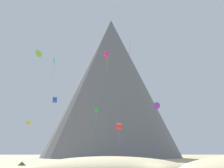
# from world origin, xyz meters

# --- Properties ---
(bush_mid_center) EXTENTS (3.42, 3.42, 0.48)m
(bush_mid_center) POSITION_xyz_m (-2.04, 21.43, 0.24)
(bush_mid_center) COLOR #386633
(bush_mid_center) RESTS_ON ground_plane
(bush_near_right) EXTENTS (2.08, 2.08, 0.65)m
(bush_near_right) POSITION_xyz_m (-18.43, 20.11, 0.32)
(bush_near_right) COLOR #386633
(bush_near_right) RESTS_ON ground_plane
(bush_near_left) EXTENTS (2.96, 2.96, 0.62)m
(bush_near_left) POSITION_xyz_m (-7.48, 6.48, 0.31)
(bush_near_left) COLOR #668C4C
(bush_near_left) RESTS_ON ground_plane
(rock_massif) EXTENTS (74.17, 74.17, 55.94)m
(rock_massif) POSITION_xyz_m (1.57, 80.89, 24.07)
(rock_massif) COLOR slate
(rock_massif) RESTS_ON ground_plane
(kite_yellow_low) EXTENTS (1.43, 1.29, 3.53)m
(kite_yellow_low) POSITION_xyz_m (-25.48, 54.93, 10.18)
(kite_yellow_low) COLOR yellow
(kite_blue_mid) EXTENTS (1.52, 1.60, 1.58)m
(kite_blue_mid) POSITION_xyz_m (-18.79, 59.84, 17.92)
(kite_blue_mid) COLOR blue
(kite_lime_high) EXTENTS (2.11, 2.14, 2.28)m
(kite_lime_high) POSITION_xyz_m (-22.97, 51.29, 29.98)
(kite_lime_high) COLOR #8CD133
(kite_green_mid) EXTENTS (0.99, 0.71, 5.83)m
(kite_green_mid) POSITION_xyz_m (-5.84, 56.88, 13.83)
(kite_green_mid) COLOR green
(kite_cyan_mid) EXTENTS (1.22, 2.31, 5.90)m
(kite_cyan_mid) POSITION_xyz_m (-17.57, 44.96, 25.90)
(kite_cyan_mid) COLOR #33BCDB
(kite_magenta_high) EXTENTS (1.51, 1.53, 5.21)m
(kite_magenta_high) POSITION_xyz_m (-3.36, 46.99, 28.74)
(kite_magenta_high) COLOR #D1339E
(kite_red_low) EXTENTS (1.36, 1.43, 4.05)m
(kite_red_low) POSITION_xyz_m (-1.31, 31.60, 7.41)
(kite_red_low) COLOR red
(kite_violet_mid) EXTENTS (1.90, 1.45, 2.15)m
(kite_violet_mid) POSITION_xyz_m (12.81, 57.39, 16.05)
(kite_violet_mid) COLOR purple
(kite_rainbow_high) EXTENTS (0.69, 1.22, 3.70)m
(kite_rainbow_high) POSITION_xyz_m (2.10, 37.58, 28.23)
(kite_rainbow_high) COLOR #E5668C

